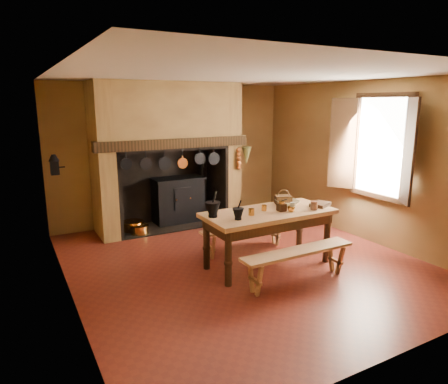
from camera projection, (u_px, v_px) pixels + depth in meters
name	position (u px, v px, depth m)	size (l,w,h in m)	color
floor	(242.00, 262.00, 6.21)	(5.50, 5.50, 0.00)	maroon
ceiling	(244.00, 75.00, 5.60)	(5.50, 5.50, 0.00)	silver
back_wall	(174.00, 153.00, 8.25)	(5.00, 0.02, 2.80)	olive
wall_left	(63.00, 190.00, 4.73)	(0.02, 5.50, 2.80)	olive
wall_right	(363.00, 161.00, 7.08)	(0.02, 5.50, 2.80)	olive
wall_front	(404.00, 219.00, 3.55)	(5.00, 0.02, 2.80)	olive
chimney_breast	(167.00, 135.00, 7.65)	(2.95, 0.96, 2.80)	olive
iron_range	(178.00, 199.00, 8.17)	(1.12, 0.55, 1.60)	black
hearth_pans	(134.00, 228.00, 7.59)	(0.51, 0.62, 0.20)	#C07F2C
hanging_pans	(176.00, 162.00, 7.30)	(1.92, 0.29, 0.27)	black
onion_string	(239.00, 159.00, 7.92)	(0.12, 0.10, 0.46)	#A94F1F
herb_bunch	(247.00, 156.00, 7.99)	(0.20, 0.20, 0.35)	#515729
window	(377.00, 147.00, 6.60)	(0.39, 1.75, 1.76)	white
wall_coffee_mill	(54.00, 163.00, 6.06)	(0.23, 0.16, 0.31)	black
work_table	(269.00, 220.00, 5.93)	(1.96, 0.87, 0.85)	tan
bench_front	(298.00, 258.00, 5.40)	(1.70, 0.30, 0.48)	tan
bench_back	(245.00, 232.00, 6.58)	(1.55, 0.27, 0.44)	tan
mortar_large	(213.00, 209.00, 5.57)	(0.21, 0.21, 0.37)	black
mortar_small	(238.00, 213.00, 5.45)	(0.16, 0.16, 0.27)	black
coffee_grinder	(282.00, 207.00, 5.90)	(0.16, 0.12, 0.18)	#321E10
brass_mug_a	(251.00, 212.00, 5.67)	(0.09, 0.09, 0.10)	#C07F2C
brass_mug_b	(264.00, 208.00, 5.91)	(0.08, 0.08, 0.09)	#C07F2C
mixing_bowl	(287.00, 203.00, 6.23)	(0.34, 0.34, 0.08)	beige
stoneware_crock	(314.00, 205.00, 5.96)	(0.10, 0.10, 0.13)	#542E1F
glass_jar	(293.00, 207.00, 5.89)	(0.07, 0.07, 0.13)	beige
wicker_basket	(283.00, 199.00, 6.29)	(0.30, 0.26, 0.24)	#523418
wooden_tray	(320.00, 204.00, 6.19)	(0.32, 0.23, 0.05)	#321E10
brass_cup	(291.00, 209.00, 5.85)	(0.11, 0.11, 0.08)	#C07F2C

